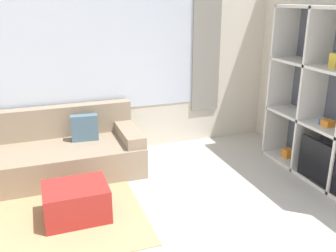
{
  "coord_description": "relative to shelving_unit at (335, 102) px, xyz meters",
  "views": [
    {
      "loc": [
        -0.85,
        -1.7,
        2.16
      ],
      "look_at": [
        0.44,
        1.87,
        0.85
      ],
      "focal_mm": 40.0,
      "sensor_mm": 36.0,
      "label": 1
    }
  ],
  "objects": [
    {
      "name": "wall_back",
      "position": [
        -2.42,
        1.84,
        0.36
      ],
      "size": [
        6.39,
        0.11,
        2.7
      ],
      "color": "beige",
      "rests_on": "ground_plane"
    },
    {
      "name": "ottoman",
      "position": [
        -3.01,
        0.18,
        -0.82
      ],
      "size": [
        0.64,
        0.51,
        0.36
      ],
      "color": "#A82823",
      "rests_on": "ground_plane"
    },
    {
      "name": "area_rug",
      "position": [
        -3.59,
        0.3,
        -0.99
      ],
      "size": [
        2.51,
        1.72,
        0.01
      ],
      "primitive_type": "cube",
      "color": "tan",
      "rests_on": "ground_plane"
    },
    {
      "name": "couch_main",
      "position": [
        -3.11,
        1.32,
        -0.72
      ],
      "size": [
        2.11,
        0.97,
        0.8
      ],
      "color": "gray",
      "rests_on": "ground_plane"
    },
    {
      "name": "shelving_unit",
      "position": [
        0.0,
        0.0,
        0.0
      ],
      "size": [
        0.42,
        2.0,
        2.07
      ],
      "color": "#515660",
      "rests_on": "ground_plane"
    }
  ]
}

